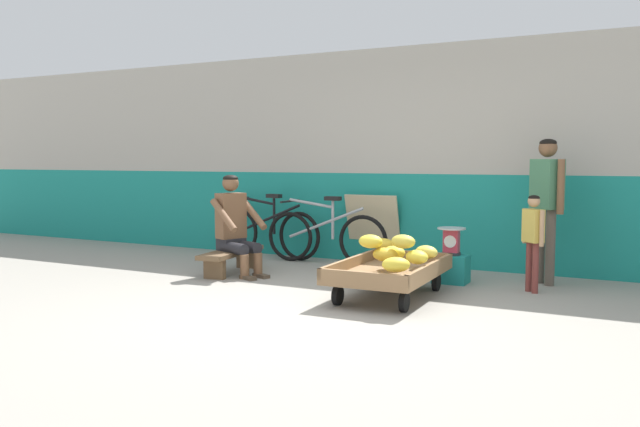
# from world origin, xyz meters

# --- Properties ---
(ground_plane) EXTENTS (80.00, 80.00, 0.00)m
(ground_plane) POSITION_xyz_m (0.00, 0.00, 0.00)
(ground_plane) COLOR gray
(back_wall) EXTENTS (16.00, 0.30, 2.70)m
(back_wall) POSITION_xyz_m (0.00, 3.08, 1.35)
(back_wall) COLOR #19847A
(back_wall) RESTS_ON ground
(banana_cart) EXTENTS (0.87, 1.46, 0.36)m
(banana_cart) POSITION_xyz_m (0.47, 1.02, 0.24)
(banana_cart) COLOR #8E6B47
(banana_cart) RESTS_ON ground
(banana_pile) EXTENTS (0.88, 1.41, 0.26)m
(banana_pile) POSITION_xyz_m (0.54, 1.02, 0.46)
(banana_pile) COLOR yellow
(banana_pile) RESTS_ON banana_cart
(low_bench) EXTENTS (0.42, 1.13, 0.27)m
(low_bench) POSITION_xyz_m (-1.64, 1.43, 0.20)
(low_bench) COLOR brown
(low_bench) RESTS_ON ground
(vendor_seated) EXTENTS (0.74, 0.62, 1.14)m
(vendor_seated) POSITION_xyz_m (-1.56, 1.40, 0.57)
(vendor_seated) COLOR brown
(vendor_seated) RESTS_ON ground
(plastic_crate) EXTENTS (0.36, 0.28, 0.30)m
(plastic_crate) POSITION_xyz_m (0.79, 2.02, 0.15)
(plastic_crate) COLOR #19847F
(plastic_crate) RESTS_ON ground
(weighing_scale) EXTENTS (0.30, 0.30, 0.29)m
(weighing_scale) POSITION_xyz_m (0.79, 2.02, 0.45)
(weighing_scale) COLOR #28282D
(weighing_scale) RESTS_ON plastic_crate
(bicycle_near_left) EXTENTS (1.66, 0.48, 0.86)m
(bicycle_near_left) POSITION_xyz_m (-1.91, 2.67, 0.35)
(bicycle_near_left) COLOR black
(bicycle_near_left) RESTS_ON ground
(bicycle_far_left) EXTENTS (1.66, 0.48, 0.86)m
(bicycle_far_left) POSITION_xyz_m (-0.97, 2.53, 0.35)
(bicycle_far_left) COLOR black
(bicycle_far_left) RESTS_ON ground
(sign_board) EXTENTS (0.70, 0.26, 0.87)m
(sign_board) POSITION_xyz_m (-0.47, 2.90, 0.43)
(sign_board) COLOR #C6B289
(sign_board) RESTS_ON ground
(customer_adult) EXTENTS (0.38, 0.36, 1.53)m
(customer_adult) POSITION_xyz_m (1.69, 2.39, 0.95)
(customer_adult) COLOR brown
(customer_adult) RESTS_ON ground
(customer_child) EXTENTS (0.23, 0.23, 0.97)m
(customer_child) POSITION_xyz_m (1.64, 1.90, 0.60)
(customer_child) COLOR brown
(customer_child) RESTS_ON ground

